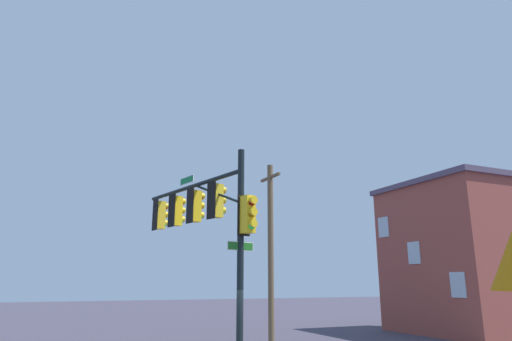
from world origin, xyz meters
name	(u,v)px	position (x,y,z in m)	size (l,w,h in m)	color
signal_pole_assembly	(204,218)	(2.05, 0.52, 4.83)	(6.61, 2.11, 6.71)	black
utility_pole	(271,248)	(6.44, -4.02, 4.25)	(1.80, 0.27, 8.20)	brown
brick_building	(456,256)	(6.42, -15.49, 4.16)	(7.38, 5.57, 8.29)	brown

